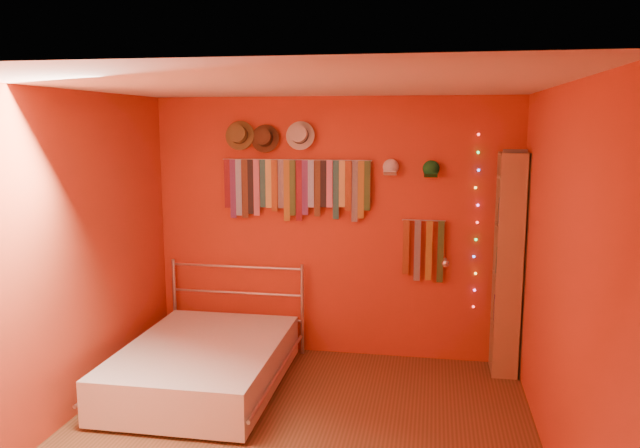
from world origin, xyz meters
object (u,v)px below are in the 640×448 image
Objects in this scene: tie_rack at (295,186)px; reading_lamp at (445,263)px; bookshelf at (513,263)px; bed at (204,364)px.

reading_lamp is (1.43, -0.16, -0.66)m from tie_rack.
reading_lamp is at bearing -6.46° from tie_rack.
tie_rack is at bearing 175.61° from bookshelf.
tie_rack is 4.96× the size of reading_lamp.
bed is at bearing -121.02° from tie_rack.
tie_rack is 1.84m from bed.
bed is (-0.59, -0.98, -1.45)m from tie_rack.
tie_rack is 0.72× the size of bookshelf.
tie_rack is at bearing 173.54° from reading_lamp.
tie_rack reaches higher than reading_lamp.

